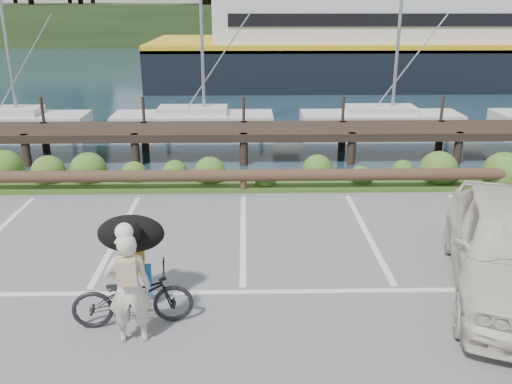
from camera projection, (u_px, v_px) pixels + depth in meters
ground at (243, 280)px, 9.46m from camera, size 72.00×72.00×0.00m
harbor_backdrop at (247, 31)px, 83.31m from camera, size 170.00×160.00×30.00m
vegetation_strip at (243, 182)px, 14.44m from camera, size 34.00×1.60×0.10m
log_rail at (243, 192)px, 13.79m from camera, size 32.00×0.30×0.60m
bicycle at (133, 296)px, 8.05m from camera, size 1.86×0.86×0.94m
cyclist at (129, 288)px, 7.54m from camera, size 0.66×0.48×1.68m
dog at (131, 234)px, 8.32m from camera, size 0.64×1.09×0.60m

